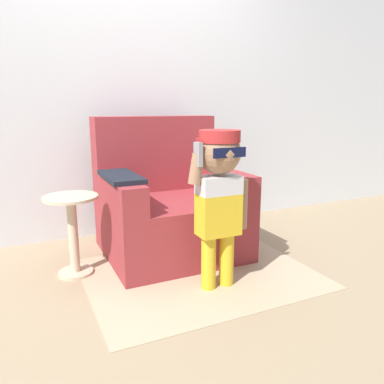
{
  "coord_description": "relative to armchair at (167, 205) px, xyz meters",
  "views": [
    {
      "loc": [
        -0.75,
        -2.5,
        1.06
      ],
      "look_at": [
        0.24,
        -0.37,
        0.52
      ],
      "focal_mm": 35.0,
      "sensor_mm": 36.0,
      "label": 1
    }
  ],
  "objects": [
    {
      "name": "ground_plane",
      "position": [
        -0.22,
        -0.02,
        -0.35
      ],
      "size": [
        10.0,
        10.0,
        0.0
      ],
      "primitive_type": "plane",
      "color": "#998466"
    },
    {
      "name": "rug",
      "position": [
        0.03,
        -0.49,
        -0.35
      ],
      "size": [
        1.42,
        1.12,
        0.01
      ],
      "color": "tan",
      "rests_on": "ground_plane"
    },
    {
      "name": "wall_back",
      "position": [
        -0.22,
        0.59,
        0.95
      ],
      "size": [
        10.0,
        0.05,
        2.6
      ],
      "color": "silver",
      "rests_on": "ground_plane"
    },
    {
      "name": "armchair",
      "position": [
        0.0,
        0.0,
        0.0
      ],
      "size": [
        0.96,
        0.89,
        0.99
      ],
      "color": "maroon",
      "rests_on": "ground_plane"
    },
    {
      "name": "person_child",
      "position": [
        0.05,
        -0.69,
        0.27
      ],
      "size": [
        0.38,
        0.29,
        0.94
      ],
      "color": "gold",
      "rests_on": "ground_plane"
    },
    {
      "name": "side_table",
      "position": [
        -0.7,
        -0.15,
        -0.04
      ],
      "size": [
        0.34,
        0.34,
        0.52
      ],
      "color": "beige",
      "rests_on": "ground_plane"
    }
  ]
}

